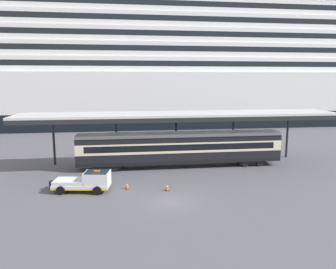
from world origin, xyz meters
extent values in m
plane|color=#55545D|center=(0.00, 0.00, 0.00)|extent=(400.00, 400.00, 0.00)
cube|color=black|center=(0.28, 54.61, 1.77)|extent=(162.93, 29.31, 3.54)
cube|color=white|center=(0.28, 54.61, 7.67)|extent=(162.93, 29.31, 8.26)
cube|color=white|center=(0.28, 54.61, 13.31)|extent=(149.90, 26.96, 3.03)
cube|color=black|center=(0.28, 41.18, 13.46)|extent=(143.38, 0.12, 1.09)
cube|color=white|center=(0.28, 54.61, 16.34)|extent=(143.90, 25.88, 3.03)
cube|color=black|center=(0.28, 41.72, 16.50)|extent=(137.64, 0.12, 1.09)
cube|color=white|center=(0.28, 54.61, 19.38)|extent=(137.90, 24.81, 3.03)
cube|color=black|center=(0.28, 42.26, 19.53)|extent=(131.91, 0.12, 1.09)
cube|color=white|center=(0.28, 54.61, 22.41)|extent=(131.91, 23.73, 3.03)
cube|color=black|center=(0.28, 42.80, 22.56)|extent=(126.17, 0.12, 1.09)
cube|color=white|center=(0.28, 54.61, 25.44)|extent=(125.91, 22.65, 3.03)
cube|color=black|center=(0.28, 43.34, 25.59)|extent=(120.44, 0.12, 1.09)
cylinder|color=white|center=(45.90, 54.61, 28.25)|extent=(1.00, 1.00, 2.59)
cube|color=silver|center=(2.74, 11.86, 6.27)|extent=(37.53, 5.87, 0.25)
cube|color=black|center=(2.74, 9.02, 5.90)|extent=(37.53, 0.20, 0.50)
cylinder|color=black|center=(-12.28, 14.39, 3.07)|extent=(0.28, 0.28, 6.15)
cylinder|color=black|center=(-4.77, 14.39, 3.07)|extent=(0.28, 0.28, 6.15)
cylinder|color=black|center=(2.74, 14.39, 3.07)|extent=(0.28, 0.28, 6.15)
cylinder|color=black|center=(10.24, 14.39, 3.07)|extent=(0.28, 0.28, 6.15)
cylinder|color=black|center=(17.75, 14.39, 3.07)|extent=(0.28, 0.28, 6.15)
cube|color=black|center=(2.74, 11.36, 0.85)|extent=(23.96, 2.80, 0.40)
cube|color=black|center=(2.74, 11.36, 1.50)|extent=(23.96, 2.80, 0.90)
cube|color=beige|center=(2.74, 11.36, 2.55)|extent=(23.96, 2.80, 1.20)
cube|color=black|center=(2.74, 9.99, 2.60)|extent=(22.04, 0.08, 0.72)
cube|color=black|center=(2.74, 11.36, 3.45)|extent=(23.96, 2.80, 0.60)
cube|color=#A5A5A5|center=(2.74, 11.36, 3.93)|extent=(23.96, 2.69, 0.36)
cube|color=black|center=(-5.89, 11.36, 0.45)|extent=(3.20, 2.35, 0.50)
cylinder|color=black|center=(-6.79, 10.18, 0.42)|extent=(0.84, 0.12, 0.84)
cylinder|color=black|center=(-4.99, 10.18, 0.42)|extent=(0.84, 0.12, 0.84)
cube|color=black|center=(11.36, 11.36, 0.45)|extent=(3.20, 2.35, 0.50)
cylinder|color=black|center=(10.46, 10.18, 0.42)|extent=(0.84, 0.12, 0.84)
cylinder|color=black|center=(12.26, 10.18, 0.42)|extent=(0.84, 0.12, 0.84)
cube|color=white|center=(-7.85, 3.86, 0.58)|extent=(5.44, 2.76, 0.36)
cube|color=#F2B20C|center=(-7.85, 3.86, 0.45)|extent=(5.45, 2.78, 0.12)
cube|color=white|center=(-6.41, 3.64, 1.31)|extent=(2.55, 2.24, 1.10)
cube|color=#19232D|center=(-6.41, 3.64, 1.66)|extent=(2.33, 2.13, 0.44)
cube|color=orange|center=(-6.41, 3.64, 1.94)|extent=(0.58, 0.28, 0.16)
cube|color=white|center=(-8.88, 4.01, 0.94)|extent=(3.17, 2.34, 0.36)
cylinder|color=black|center=(-6.06, 4.60, 0.40)|extent=(0.83, 0.37, 0.80)
cylinder|color=black|center=(-6.36, 2.62, 0.40)|extent=(0.83, 0.37, 0.80)
cylinder|color=black|center=(-9.35, 5.10, 0.40)|extent=(0.83, 0.37, 0.80)
cylinder|color=black|center=(-9.65, 3.12, 0.40)|extent=(0.83, 0.37, 0.80)
cube|color=black|center=(0.05, 2.94, 0.02)|extent=(0.36, 0.36, 0.04)
cone|color=#EA590F|center=(0.05, 2.94, 0.39)|extent=(0.30, 0.30, 0.70)
cylinder|color=white|center=(0.05, 2.94, 0.43)|extent=(0.17, 0.17, 0.10)
cube|color=black|center=(-3.65, 3.94, 0.02)|extent=(0.36, 0.36, 0.04)
cone|color=#EA590F|center=(-3.65, 3.94, 0.35)|extent=(0.30, 0.30, 0.62)
cylinder|color=white|center=(-3.65, 3.94, 0.38)|extent=(0.17, 0.17, 0.09)
cylinder|color=black|center=(-10.72, 4.58, 0.35)|extent=(0.44, 0.44, 0.70)
sphere|color=black|center=(-10.72, 4.58, 0.72)|extent=(0.48, 0.48, 0.48)
camera|label=1|loc=(-3.92, -26.72, 10.33)|focal=35.58mm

